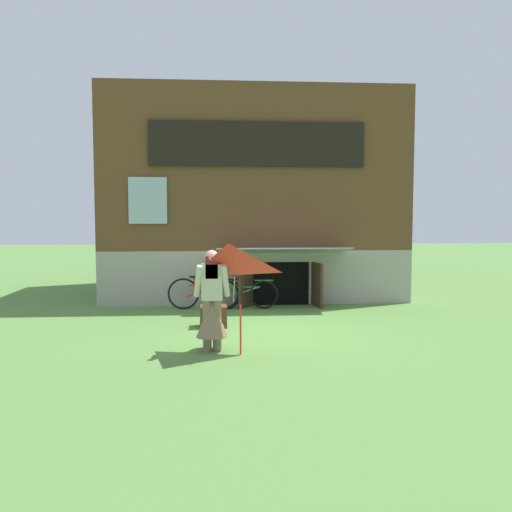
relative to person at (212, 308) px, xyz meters
name	(u,v)px	position (x,y,z in m)	size (l,w,h in m)	color
ground_plane	(269,331)	(1.08, 1.37, -0.69)	(60.00, 60.00, 0.00)	#56843D
log_house	(251,198)	(1.08, 6.85, 1.99)	(7.70, 6.09, 5.37)	#9E998E
person	(212,308)	(0.00, 0.00, 0.00)	(0.61, 0.53, 1.64)	#7F6B51
kite	(229,274)	(0.26, -0.61, 0.63)	(1.19, 1.25, 1.62)	red
bicycle_green	(244,294)	(0.73, 3.88, -0.34)	(1.59, 0.18, 0.73)	black
bicycle_red	(205,293)	(-0.19, 3.88, -0.31)	(1.73, 0.13, 0.79)	black
wooden_crate	(214,316)	(0.02, 1.89, -0.48)	(0.52, 0.45, 0.42)	#4C331E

